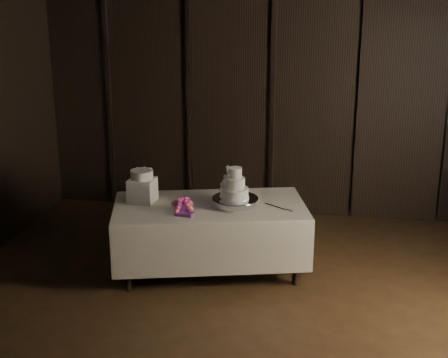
{
  "coord_description": "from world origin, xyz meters",
  "views": [
    {
      "loc": [
        0.72,
        -4.45,
        2.96
      ],
      "look_at": [
        -0.3,
        1.54,
        1.05
      ],
      "focal_mm": 50.0,
      "sensor_mm": 36.0,
      "label": 1
    }
  ],
  "objects_px": {
    "small_cake": "(142,175)",
    "display_table": "(210,235)",
    "wedding_cake": "(233,186)",
    "bouquet": "(182,205)",
    "cake_stand": "(235,202)",
    "box_pedestal": "(142,190)"
  },
  "relations": [
    {
      "from": "box_pedestal",
      "to": "small_cake",
      "type": "distance_m",
      "value": 0.17
    },
    {
      "from": "wedding_cake",
      "to": "bouquet",
      "type": "height_order",
      "value": "wedding_cake"
    },
    {
      "from": "box_pedestal",
      "to": "small_cake",
      "type": "relative_size",
      "value": 1.1
    },
    {
      "from": "wedding_cake",
      "to": "bouquet",
      "type": "bearing_deg",
      "value": -162.16
    },
    {
      "from": "display_table",
      "to": "box_pedestal",
      "type": "relative_size",
      "value": 8.41
    },
    {
      "from": "cake_stand",
      "to": "bouquet",
      "type": "bearing_deg",
      "value": -155.47
    },
    {
      "from": "bouquet",
      "to": "box_pedestal",
      "type": "bearing_deg",
      "value": 156.07
    },
    {
      "from": "display_table",
      "to": "wedding_cake",
      "type": "bearing_deg",
      "value": -17.55
    },
    {
      "from": "wedding_cake",
      "to": "small_cake",
      "type": "xyz_separation_m",
      "value": [
        -0.96,
        -0.0,
        0.08
      ]
    },
    {
      "from": "box_pedestal",
      "to": "small_cake",
      "type": "bearing_deg",
      "value": 0.0
    },
    {
      "from": "wedding_cake",
      "to": "box_pedestal",
      "type": "relative_size",
      "value": 1.26
    },
    {
      "from": "bouquet",
      "to": "box_pedestal",
      "type": "height_order",
      "value": "box_pedestal"
    },
    {
      "from": "cake_stand",
      "to": "bouquet",
      "type": "relative_size",
      "value": 1.25
    },
    {
      "from": "cake_stand",
      "to": "box_pedestal",
      "type": "xyz_separation_m",
      "value": [
        -0.98,
        -0.02,
        0.08
      ]
    },
    {
      "from": "display_table",
      "to": "cake_stand",
      "type": "height_order",
      "value": "cake_stand"
    },
    {
      "from": "cake_stand",
      "to": "bouquet",
      "type": "distance_m",
      "value": 0.56
    },
    {
      "from": "wedding_cake",
      "to": "box_pedestal",
      "type": "distance_m",
      "value": 0.97
    },
    {
      "from": "wedding_cake",
      "to": "bouquet",
      "type": "relative_size",
      "value": 0.84
    },
    {
      "from": "wedding_cake",
      "to": "small_cake",
      "type": "relative_size",
      "value": 1.38
    },
    {
      "from": "display_table",
      "to": "wedding_cake",
      "type": "height_order",
      "value": "wedding_cake"
    },
    {
      "from": "small_cake",
      "to": "display_table",
      "type": "bearing_deg",
      "value": 1.35
    },
    {
      "from": "display_table",
      "to": "bouquet",
      "type": "xyz_separation_m",
      "value": [
        -0.24,
        -0.23,
        0.41
      ]
    }
  ]
}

